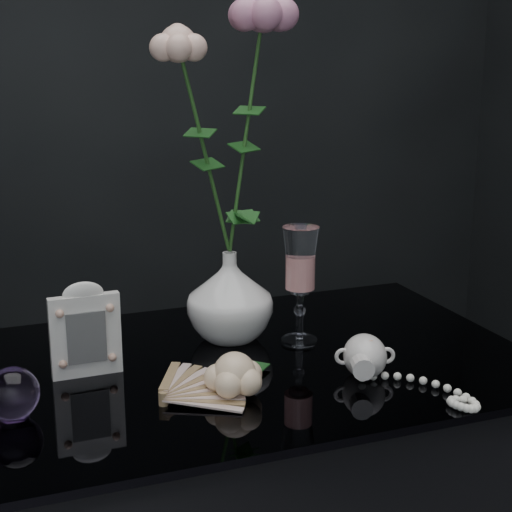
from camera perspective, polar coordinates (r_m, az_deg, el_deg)
name	(u,v)px	position (r m, az deg, el deg)	size (l,w,h in m)	color
vase	(230,296)	(1.31, -1.91, -2.95)	(0.14, 0.14, 0.15)	white
wine_glass	(300,286)	(1.29, 3.22, -2.16)	(0.06, 0.06, 0.20)	white
picture_frame	(85,329)	(1.19, -12.32, -5.21)	(0.11, 0.08, 0.15)	white
paperweight	(13,393)	(1.09, -17.28, -9.52)	(0.07, 0.07, 0.07)	#A67AC7
paper_fan	(163,397)	(1.10, -6.75, -10.15)	(0.22, 0.18, 0.02)	beige
loose_rose	(235,374)	(1.11, -1.57, -8.58)	(0.14, 0.19, 0.06)	#FFCFA4
pearl_jar	(365,354)	(1.19, 7.93, -7.07)	(0.22, 0.23, 0.07)	silver
roses	(229,116)	(1.25, -1.99, 10.15)	(0.23, 0.12, 0.47)	#FFC0AA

